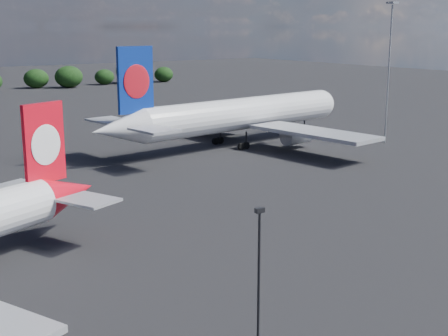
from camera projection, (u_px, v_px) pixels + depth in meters
china_southern_airliner at (235, 116)px, 110.82m from camera, size 55.43×52.82×18.08m
apron_lamp_post at (259, 286)px, 36.63m from camera, size 0.55×0.30×10.84m
floodlight_mast_near at (390, 55)px, 111.62m from camera, size 1.60×1.60×25.26m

